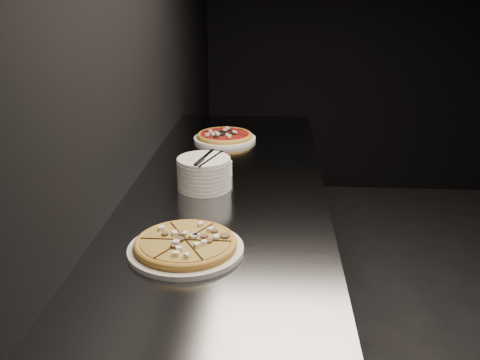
# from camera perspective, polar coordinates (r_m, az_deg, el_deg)

# --- Properties ---
(wall_left) EXTENTS (0.02, 5.00, 2.80)m
(wall_left) POSITION_cam_1_polar(r_m,az_deg,el_deg) (1.93, -12.94, 12.19)
(wall_left) COLOR black
(wall_left) RESTS_ON floor
(counter) EXTENTS (0.74, 2.44, 0.92)m
(counter) POSITION_cam_1_polar(r_m,az_deg,el_deg) (2.19, -1.40, -12.67)
(counter) COLOR slate
(counter) RESTS_ON floor
(pizza_mushroom) EXTENTS (0.34, 0.34, 0.04)m
(pizza_mushroom) POSITION_cam_1_polar(r_m,az_deg,el_deg) (1.57, -5.81, -6.95)
(pizza_mushroom) COLOR silver
(pizza_mushroom) RESTS_ON counter
(pizza_tomato) EXTENTS (0.33, 0.33, 0.04)m
(pizza_tomato) POSITION_cam_1_polar(r_m,az_deg,el_deg) (2.65, -1.64, 4.66)
(pizza_tomato) COLOR silver
(pizza_tomato) RESTS_ON counter
(plate_stack) EXTENTS (0.20, 0.20, 0.12)m
(plate_stack) POSITION_cam_1_polar(r_m,az_deg,el_deg) (2.02, -3.87, 0.73)
(plate_stack) COLOR silver
(plate_stack) RESTS_ON counter
(cutlery) EXTENTS (0.11, 0.20, 0.01)m
(cutlery) POSITION_cam_1_polar(r_m,az_deg,el_deg) (1.98, -3.74, 2.28)
(cutlery) COLOR silver
(cutlery) RESTS_ON plate_stack
(ramekin) EXTENTS (0.07, 0.07, 0.06)m
(ramekin) POSITION_cam_1_polar(r_m,az_deg,el_deg) (2.15, -1.78, 1.28)
(ramekin) COLOR silver
(ramekin) RESTS_ON counter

